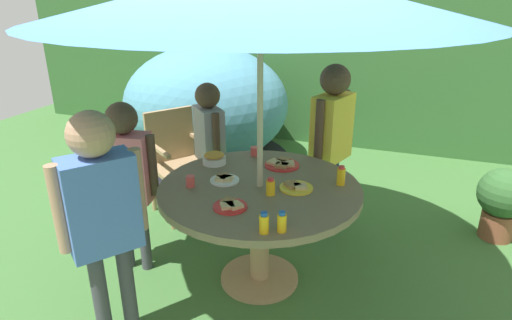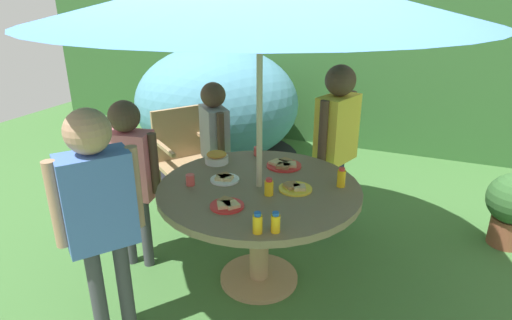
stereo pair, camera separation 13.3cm
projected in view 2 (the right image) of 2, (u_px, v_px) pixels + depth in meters
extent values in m
cube|color=#3D6B33|center=(259.00, 280.00, 3.01)|extent=(10.00, 10.00, 0.02)
cube|color=#33602D|center=(357.00, 64.00, 5.44)|extent=(9.00, 0.70, 1.99)
cylinder|color=tan|center=(259.00, 277.00, 3.00)|extent=(0.54, 0.54, 0.03)
cylinder|color=tan|center=(259.00, 238.00, 2.88)|extent=(0.13, 0.13, 0.67)
cylinder|color=#75664C|center=(259.00, 189.00, 2.75)|extent=(1.29, 1.29, 0.04)
cylinder|color=#B7AD8C|center=(259.00, 143.00, 2.63)|extent=(0.04, 0.04, 2.01)
cylinder|color=tan|center=(177.00, 204.00, 3.59)|extent=(0.04, 0.04, 0.42)
cylinder|color=tan|center=(220.00, 193.00, 3.79)|extent=(0.04, 0.04, 0.42)
cylinder|color=tan|center=(160.00, 187.00, 3.91)|extent=(0.04, 0.04, 0.42)
cylinder|color=tan|center=(200.00, 177.00, 4.10)|extent=(0.04, 0.04, 0.42)
cube|color=tan|center=(188.00, 167.00, 3.76)|extent=(0.62, 0.62, 0.04)
cube|color=tan|center=(177.00, 133.00, 3.83)|extent=(0.29, 0.38, 0.46)
cube|color=tan|center=(164.00, 147.00, 3.58)|extent=(0.38, 0.29, 0.03)
cube|color=tan|center=(207.00, 139.00, 3.78)|extent=(0.38, 0.29, 0.03)
ellipsoid|color=teal|center=(217.00, 103.00, 4.95)|extent=(2.11, 1.98, 1.30)
cylinder|color=black|center=(219.00, 156.00, 5.19)|extent=(2.18, 2.18, 0.01)
cube|color=#1A313A|center=(191.00, 152.00, 4.31)|extent=(0.52, 0.11, 0.59)
cylinder|color=brown|center=(506.00, 231.00, 3.38)|extent=(0.25, 0.25, 0.23)
cylinder|color=navy|center=(337.00, 192.00, 3.59)|extent=(0.08, 0.08, 0.61)
cylinder|color=navy|center=(327.00, 198.00, 3.48)|extent=(0.08, 0.08, 0.61)
cube|color=yellow|center=(337.00, 129.00, 3.32)|extent=(0.30, 0.40, 0.52)
cylinder|color=#4C3828|center=(350.00, 120.00, 3.45)|extent=(0.07, 0.07, 0.47)
cylinder|color=#4C3828|center=(323.00, 132.00, 3.18)|extent=(0.07, 0.07, 0.47)
sphere|color=#4C3828|center=(340.00, 80.00, 3.18)|extent=(0.23, 0.23, 0.23)
cylinder|color=brown|center=(214.00, 185.00, 3.80)|extent=(0.07, 0.07, 0.54)
cylinder|color=brown|center=(219.00, 191.00, 3.68)|extent=(0.07, 0.07, 0.54)
cube|color=#99999E|center=(215.00, 134.00, 3.56)|extent=(0.34, 0.34, 0.45)
cylinder|color=#4C3828|center=(209.00, 126.00, 3.70)|extent=(0.06, 0.06, 0.41)
cylinder|color=#4C3828|center=(221.00, 138.00, 3.40)|extent=(0.06, 0.06, 0.41)
sphere|color=#4C3828|center=(213.00, 95.00, 3.44)|extent=(0.20, 0.20, 0.20)
cylinder|color=#3F3F47|center=(129.00, 229.00, 3.09)|extent=(0.08, 0.08, 0.55)
cylinder|color=#3F3F47|center=(146.00, 231.00, 3.07)|extent=(0.08, 0.08, 0.55)
cube|color=#EA727F|center=(130.00, 165.00, 2.89)|extent=(0.34, 0.23, 0.46)
cylinder|color=#4C3828|center=(105.00, 159.00, 2.92)|extent=(0.06, 0.06, 0.42)
cylinder|color=#4C3828|center=(154.00, 164.00, 2.85)|extent=(0.06, 0.06, 0.42)
sphere|color=#4C3828|center=(124.00, 116.00, 2.77)|extent=(0.21, 0.21, 0.21)
cylinder|color=#3F3F47|center=(98.00, 294.00, 2.40)|extent=(0.08, 0.08, 0.61)
cylinder|color=#3F3F47|center=(125.00, 285.00, 2.47)|extent=(0.08, 0.08, 0.61)
cube|color=#4C72C6|center=(98.00, 200.00, 2.22)|extent=(0.37, 0.40, 0.51)
cylinder|color=tan|center=(56.00, 205.00, 2.12)|extent=(0.07, 0.07, 0.46)
cylinder|color=tan|center=(135.00, 187.00, 2.30)|extent=(0.07, 0.07, 0.46)
sphere|color=tan|center=(87.00, 131.00, 2.08)|extent=(0.23, 0.23, 0.23)
cylinder|color=white|center=(217.00, 159.00, 3.09)|extent=(0.17, 0.17, 0.05)
ellipsoid|color=gold|center=(217.00, 154.00, 3.08)|extent=(0.14, 0.14, 0.04)
cylinder|color=yellow|center=(295.00, 189.00, 2.69)|extent=(0.21, 0.21, 0.01)
cube|color=tan|center=(299.00, 187.00, 2.67)|extent=(0.10, 0.10, 0.02)
cube|color=#9E7547|center=(292.00, 185.00, 2.69)|extent=(0.12, 0.12, 0.02)
cylinder|color=white|center=(225.00, 180.00, 2.81)|extent=(0.19, 0.19, 0.01)
cube|color=tan|center=(227.00, 178.00, 2.80)|extent=(0.08, 0.08, 0.02)
cube|color=#9E7547|center=(224.00, 176.00, 2.83)|extent=(0.11, 0.11, 0.02)
cube|color=tan|center=(221.00, 178.00, 2.80)|extent=(0.08, 0.08, 0.02)
cylinder|color=red|center=(227.00, 206.00, 2.48)|extent=(0.20, 0.20, 0.01)
cube|color=tan|center=(232.00, 205.00, 2.45)|extent=(0.11, 0.11, 0.02)
cube|color=#9E7547|center=(225.00, 201.00, 2.50)|extent=(0.08, 0.08, 0.02)
cube|color=tan|center=(224.00, 205.00, 2.45)|extent=(0.10, 0.10, 0.02)
cylinder|color=red|center=(284.00, 166.00, 3.04)|extent=(0.24, 0.24, 0.01)
cube|color=tan|center=(290.00, 164.00, 3.01)|extent=(0.12, 0.12, 0.02)
cube|color=#9E7547|center=(285.00, 161.00, 3.08)|extent=(0.10, 0.10, 0.02)
cube|color=tan|center=(277.00, 163.00, 3.05)|extent=(0.12, 0.12, 0.02)
cube|color=#9E7547|center=(283.00, 166.00, 2.99)|extent=(0.09, 0.09, 0.02)
cylinder|color=yellow|center=(276.00, 224.00, 2.21)|extent=(0.05, 0.05, 0.10)
cylinder|color=blue|center=(276.00, 214.00, 2.18)|extent=(0.03, 0.03, 0.02)
cylinder|color=yellow|center=(269.00, 188.00, 2.60)|extent=(0.06, 0.06, 0.09)
cylinder|color=red|center=(269.00, 180.00, 2.58)|extent=(0.04, 0.04, 0.02)
cylinder|color=yellow|center=(341.00, 178.00, 2.71)|extent=(0.05, 0.05, 0.11)
cylinder|color=red|center=(342.00, 169.00, 2.69)|extent=(0.04, 0.04, 0.02)
cylinder|color=yellow|center=(258.00, 224.00, 2.20)|extent=(0.05, 0.05, 0.10)
cylinder|color=blue|center=(258.00, 214.00, 2.18)|extent=(0.04, 0.04, 0.02)
cylinder|color=#E04C47|center=(258.00, 151.00, 3.23)|extent=(0.06, 0.06, 0.06)
cylinder|color=#E04C47|center=(190.00, 180.00, 2.74)|extent=(0.06, 0.06, 0.07)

